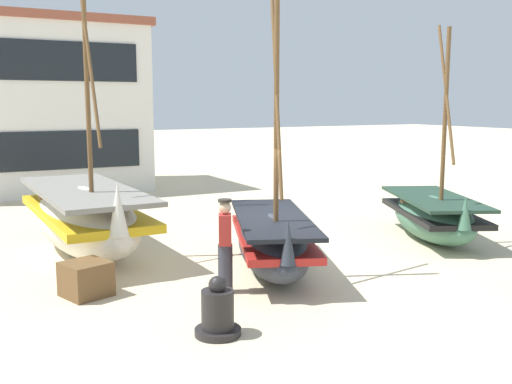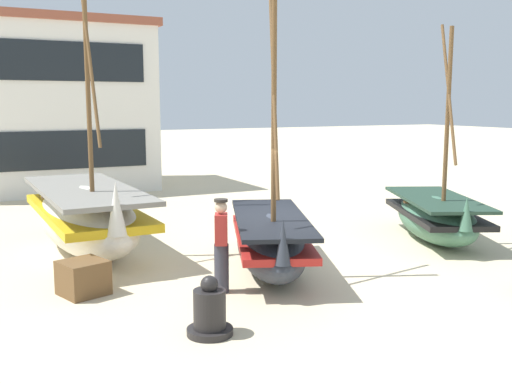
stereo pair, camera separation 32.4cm
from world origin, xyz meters
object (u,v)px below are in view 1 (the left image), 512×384
(cargo_crate, at_px, (86,279))
(harbor_building_main, at_px, (35,105))
(fishing_boat_centre_large, at_px, (85,217))
(fisherman_by_hull, at_px, (225,247))
(fishing_boat_near_left, at_px, (272,240))
(fishing_boat_far_right, at_px, (433,215))
(capstan_winch, at_px, (218,313))

(cargo_crate, bearing_deg, harbor_building_main, 84.94)
(fishing_boat_centre_large, relative_size, fisherman_by_hull, 4.53)
(fishing_boat_near_left, relative_size, fisherman_by_hull, 3.22)
(fisherman_by_hull, bearing_deg, harbor_building_main, 93.83)
(fishing_boat_far_right, height_order, cargo_crate, fishing_boat_far_right)
(fishing_boat_near_left, xyz_separation_m, harbor_building_main, (-2.40, 14.12, 2.61))
(fishing_boat_far_right, bearing_deg, fisherman_by_hull, -168.14)
(fishing_boat_near_left, distance_m, harbor_building_main, 14.56)
(capstan_winch, distance_m, harbor_building_main, 16.87)
(fishing_boat_far_right, xyz_separation_m, fisherman_by_hull, (-6.29, -1.32, 0.23))
(fishing_boat_centre_large, height_order, fishing_boat_far_right, fishing_boat_centre_large)
(cargo_crate, bearing_deg, capstan_winch, -64.38)
(fishing_boat_near_left, relative_size, fishing_boat_centre_large, 0.71)
(fishing_boat_centre_large, height_order, cargo_crate, fishing_boat_centre_large)
(fishing_boat_far_right, distance_m, harbor_building_main, 15.63)
(fishing_boat_far_right, bearing_deg, fishing_boat_centre_large, 160.43)
(fishing_boat_near_left, distance_m, capstan_winch, 3.43)
(cargo_crate, bearing_deg, fishing_boat_far_right, 2.30)
(fishing_boat_near_left, relative_size, fishing_boat_far_right, 1.05)
(fishing_boat_near_left, height_order, cargo_crate, fishing_boat_near_left)
(harbor_building_main, bearing_deg, fisherman_by_hull, -86.17)
(fishing_boat_near_left, xyz_separation_m, fishing_boat_centre_large, (-2.94, 3.33, 0.18))
(fishing_boat_near_left, distance_m, fishing_boat_centre_large, 4.45)
(fisherman_by_hull, relative_size, cargo_crate, 2.31)
(fishing_boat_far_right, relative_size, harbor_building_main, 0.65)
(fishing_boat_far_right, height_order, harbor_building_main, harbor_building_main)
(capstan_winch, height_order, cargo_crate, capstan_winch)
(fishing_boat_centre_large, xyz_separation_m, capstan_winch, (0.61, -5.82, -0.47))
(fisherman_by_hull, height_order, capstan_winch, fisherman_by_hull)
(fishing_boat_near_left, height_order, fisherman_by_hull, fishing_boat_near_left)
(fishing_boat_centre_large, xyz_separation_m, harbor_building_main, (0.54, 10.79, 2.43))
(fishing_boat_centre_large, bearing_deg, harbor_building_main, 87.11)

